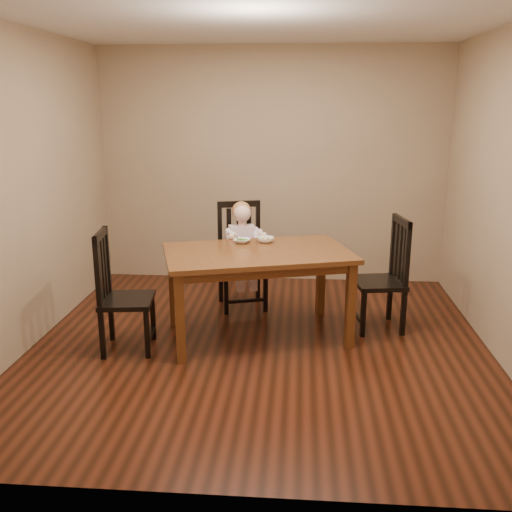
# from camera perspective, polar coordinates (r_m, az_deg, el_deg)

# --- Properties ---
(room) EXTENTS (4.01, 4.01, 2.71)m
(room) POSITION_cam_1_polar(r_m,az_deg,el_deg) (4.72, 0.38, 6.21)
(room) COLOR #461C0F
(room) RESTS_ON ground
(dining_table) EXTENTS (1.83, 1.39, 0.81)m
(dining_table) POSITION_cam_1_polar(r_m,az_deg,el_deg) (5.07, 0.16, -0.51)
(dining_table) COLOR #4F2612
(dining_table) RESTS_ON room
(chair_child) EXTENTS (0.58, 0.56, 1.09)m
(chair_child) POSITION_cam_1_polar(r_m,az_deg,el_deg) (5.93, -1.47, -0.11)
(chair_child) COLOR black
(chair_child) RESTS_ON room
(chair_left) EXTENTS (0.49, 0.51, 1.05)m
(chair_left) POSITION_cam_1_polar(r_m,az_deg,el_deg) (5.00, -13.42, -3.71)
(chair_left) COLOR black
(chair_left) RESTS_ON room
(chair_right) EXTENTS (0.51, 0.53, 1.06)m
(chair_right) POSITION_cam_1_polar(r_m,az_deg,el_deg) (5.45, 12.71, -1.99)
(chair_right) COLOR black
(chair_right) RESTS_ON room
(toddler) EXTENTS (0.44, 0.50, 0.59)m
(toddler) POSITION_cam_1_polar(r_m,az_deg,el_deg) (5.83, -1.39, 1.17)
(toddler) COLOR white
(toddler) RESTS_ON chair_child
(bowl_peas) EXTENTS (0.17, 0.17, 0.04)m
(bowl_peas) POSITION_cam_1_polar(r_m,az_deg,el_deg) (5.33, -1.44, 1.52)
(bowl_peas) COLOR white
(bowl_peas) RESTS_ON dining_table
(bowl_veg) EXTENTS (0.19, 0.19, 0.05)m
(bowl_veg) POSITION_cam_1_polar(r_m,az_deg,el_deg) (5.35, 0.96, 1.64)
(bowl_veg) COLOR white
(bowl_veg) RESTS_ON dining_table
(fork) EXTENTS (0.10, 0.11, 0.05)m
(fork) POSITION_cam_1_polar(r_m,az_deg,el_deg) (5.29, -1.82, 1.72)
(fork) COLOR silver
(fork) RESTS_ON bowl_peas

